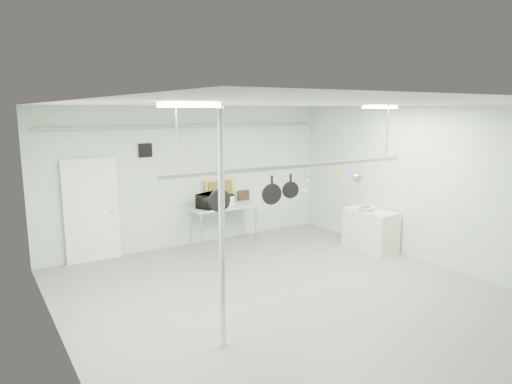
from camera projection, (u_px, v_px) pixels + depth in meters
floor at (297, 301)px, 7.51m from camera, size 8.00×8.00×0.00m
ceiling at (300, 104)px, 6.94m from camera, size 7.00×8.00×0.02m
back_wall at (192, 176)px, 10.53m from camera, size 7.00×0.02×3.20m
right_wall at (437, 187)px, 9.07m from camera, size 0.02×8.00×3.20m
door at (92, 211)px, 9.37m from camera, size 1.10×0.10×2.20m
wall_vent at (145, 150)px, 9.82m from camera, size 0.30×0.04×0.30m
conduit_pipe at (193, 126)px, 10.25m from camera, size 6.60×0.07×0.07m
chrome_pole at (222, 230)px, 5.82m from camera, size 0.08×0.08×3.20m
prep_table at (224, 209)px, 10.66m from camera, size 1.60×0.70×0.91m
side_cabinet at (370, 230)px, 10.25m from camera, size 0.60×1.20×0.90m
pot_rack at (297, 164)px, 7.46m from camera, size 4.80×0.06×1.00m
light_panel_left at (189, 105)px, 5.12m from camera, size 0.65×0.30×0.05m
light_panel_right at (380, 107)px, 8.71m from camera, size 0.65×0.30×0.05m
microwave at (211, 200)px, 10.39m from camera, size 0.72×0.62×0.34m
coffee_canister at (231, 200)px, 10.75m from camera, size 0.23×0.23×0.21m
painting_large at (220, 191)px, 10.88m from camera, size 0.79×0.17×0.58m
painting_small at (244, 195)px, 11.26m from camera, size 0.31×0.10×0.25m
fruit_bowl at (366, 208)px, 10.15m from camera, size 0.48×0.48×0.09m
skillet_left at (219, 196)px, 6.76m from camera, size 0.35×0.09×0.47m
skillet_mid at (272, 190)px, 7.26m from camera, size 0.35×0.12×0.48m
skillet_right at (291, 186)px, 7.45m from camera, size 0.28×0.16×0.39m
whisk at (305, 183)px, 7.61m from camera, size 0.23×0.23×0.36m
grater at (337, 176)px, 7.97m from camera, size 0.09×0.03×0.22m
saucepan at (358, 175)px, 8.24m from camera, size 0.17×0.13×0.27m
fruit_cluster at (366, 207)px, 10.15m from camera, size 0.24×0.24×0.09m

